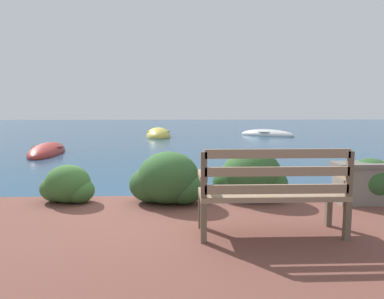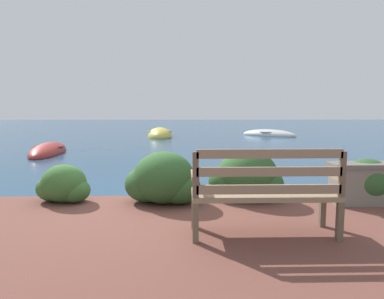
{
  "view_description": "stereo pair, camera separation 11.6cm",
  "coord_description": "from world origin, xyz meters",
  "px_view_note": "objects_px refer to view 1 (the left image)",
  "views": [
    {
      "loc": [
        0.35,
        -5.06,
        1.54
      ],
      "look_at": [
        0.74,
        5.48,
        0.25
      ],
      "focal_mm": 32.0,
      "sensor_mm": 36.0,
      "label": 1
    },
    {
      "loc": [
        0.47,
        -5.06,
        1.54
      ],
      "look_at": [
        0.74,
        5.48,
        0.25
      ],
      "focal_mm": 32.0,
      "sensor_mm": 36.0,
      "label": 2
    }
  ],
  "objects_px": {
    "rowboat_nearest": "(47,152)",
    "rowboat_far": "(267,135)",
    "park_bench": "(272,190)",
    "rowboat_mid": "(158,136)"
  },
  "relations": [
    {
      "from": "rowboat_nearest",
      "to": "rowboat_far",
      "type": "bearing_deg",
      "value": -60.33
    },
    {
      "from": "park_bench",
      "to": "rowboat_far",
      "type": "bearing_deg",
      "value": 75.23
    },
    {
      "from": "park_bench",
      "to": "rowboat_nearest",
      "type": "height_order",
      "value": "park_bench"
    },
    {
      "from": "rowboat_nearest",
      "to": "rowboat_far",
      "type": "relative_size",
      "value": 1.06
    },
    {
      "from": "rowboat_nearest",
      "to": "rowboat_mid",
      "type": "relative_size",
      "value": 1.28
    },
    {
      "from": "rowboat_nearest",
      "to": "rowboat_far",
      "type": "height_order",
      "value": "rowboat_far"
    },
    {
      "from": "rowboat_nearest",
      "to": "rowboat_mid",
      "type": "bearing_deg",
      "value": -35.61
    },
    {
      "from": "park_bench",
      "to": "rowboat_nearest",
      "type": "xyz_separation_m",
      "value": [
        -5.46,
        8.33,
        -0.65
      ]
    },
    {
      "from": "park_bench",
      "to": "rowboat_far",
      "type": "xyz_separation_m",
      "value": [
        3.93,
        15.46,
        -0.65
      ]
    },
    {
      "from": "park_bench",
      "to": "rowboat_nearest",
      "type": "distance_m",
      "value": 9.98
    }
  ]
}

